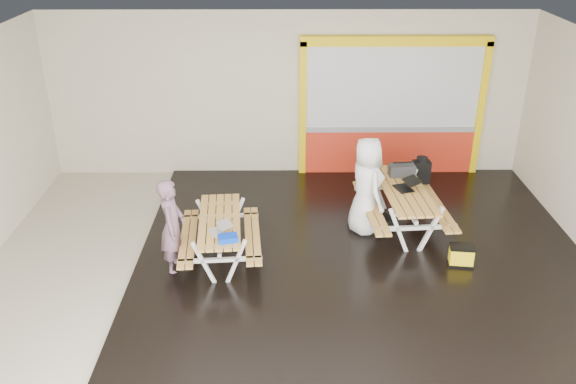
{
  "coord_description": "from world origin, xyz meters",
  "views": [
    {
      "loc": [
        -0.06,
        -8.29,
        5.42
      ],
      "look_at": [
        0.0,
        0.9,
        1.0
      ],
      "focal_mm": 37.78,
      "sensor_mm": 36.0,
      "label": 1
    }
  ],
  "objects_px": {
    "person_right": "(366,187)",
    "toolbox": "(402,170)",
    "backpack": "(421,171)",
    "dark_case": "(382,222)",
    "picnic_table_right": "(403,198)",
    "blue_pouch": "(228,238)",
    "picnic_table_left": "(220,229)",
    "person_left": "(172,227)",
    "fluke_bag": "(461,256)",
    "laptop_right": "(406,186)",
    "laptop_left": "(220,229)"
  },
  "relations": [
    {
      "from": "person_right",
      "to": "toolbox",
      "type": "distance_m",
      "value": 0.93
    },
    {
      "from": "backpack",
      "to": "dark_case",
      "type": "height_order",
      "value": "backpack"
    },
    {
      "from": "picnic_table_right",
      "to": "blue_pouch",
      "type": "xyz_separation_m",
      "value": [
        -2.98,
        -1.67,
        0.16
      ]
    },
    {
      "from": "person_right",
      "to": "dark_case",
      "type": "xyz_separation_m",
      "value": [
        0.33,
        0.09,
        -0.76
      ]
    },
    {
      "from": "picnic_table_left",
      "to": "dark_case",
      "type": "bearing_deg",
      "value": 20.77
    },
    {
      "from": "person_left",
      "to": "blue_pouch",
      "type": "bearing_deg",
      "value": -111.89
    },
    {
      "from": "blue_pouch",
      "to": "picnic_table_left",
      "type": "bearing_deg",
      "value": 106.11
    },
    {
      "from": "picnic_table_left",
      "to": "person_left",
      "type": "height_order",
      "value": "person_left"
    },
    {
      "from": "picnic_table_left",
      "to": "picnic_table_right",
      "type": "relative_size",
      "value": 0.9
    },
    {
      "from": "toolbox",
      "to": "fluke_bag",
      "type": "bearing_deg",
      "value": -68.58
    },
    {
      "from": "picnic_table_left",
      "to": "fluke_bag",
      "type": "bearing_deg",
      "value": -3.61
    },
    {
      "from": "laptop_right",
      "to": "toolbox",
      "type": "distance_m",
      "value": 0.57
    },
    {
      "from": "laptop_right",
      "to": "person_right",
      "type": "bearing_deg",
      "value": -179.5
    },
    {
      "from": "blue_pouch",
      "to": "fluke_bag",
      "type": "distance_m",
      "value": 3.81
    },
    {
      "from": "blue_pouch",
      "to": "backpack",
      "type": "xyz_separation_m",
      "value": [
        3.48,
        2.62,
        -0.04
      ]
    },
    {
      "from": "blue_pouch",
      "to": "laptop_left",
      "type": "bearing_deg",
      "value": 119.27
    },
    {
      "from": "person_left",
      "to": "person_right",
      "type": "xyz_separation_m",
      "value": [
        3.22,
        1.28,
        0.09
      ]
    },
    {
      "from": "person_right",
      "to": "fluke_bag",
      "type": "distance_m",
      "value": 2.0
    },
    {
      "from": "laptop_left",
      "to": "picnic_table_left",
      "type": "bearing_deg",
      "value": 95.85
    },
    {
      "from": "picnic_table_right",
      "to": "laptop_right",
      "type": "bearing_deg",
      "value": -4.16
    },
    {
      "from": "blue_pouch",
      "to": "person_left",
      "type": "bearing_deg",
      "value": 157.63
    },
    {
      "from": "laptop_right",
      "to": "dark_case",
      "type": "bearing_deg",
      "value": 167.68
    },
    {
      "from": "laptop_left",
      "to": "fluke_bag",
      "type": "height_order",
      "value": "laptop_left"
    },
    {
      "from": "person_left",
      "to": "backpack",
      "type": "bearing_deg",
      "value": -62.48
    },
    {
      "from": "toolbox",
      "to": "backpack",
      "type": "distance_m",
      "value": 0.62
    },
    {
      "from": "laptop_left",
      "to": "laptop_right",
      "type": "relative_size",
      "value": 0.86
    },
    {
      "from": "picnic_table_right",
      "to": "toolbox",
      "type": "distance_m",
      "value": 0.65
    },
    {
      "from": "picnic_table_left",
      "to": "person_right",
      "type": "bearing_deg",
      "value": 21.5
    },
    {
      "from": "person_right",
      "to": "blue_pouch",
      "type": "xyz_separation_m",
      "value": [
        -2.31,
        -1.66,
        -0.08
      ]
    },
    {
      "from": "person_left",
      "to": "person_right",
      "type": "distance_m",
      "value": 3.46
    },
    {
      "from": "laptop_left",
      "to": "laptop_right",
      "type": "bearing_deg",
      "value": 23.69
    },
    {
      "from": "person_left",
      "to": "fluke_bag",
      "type": "distance_m",
      "value": 4.68
    },
    {
      "from": "toolbox",
      "to": "dark_case",
      "type": "xyz_separation_m",
      "value": [
        -0.39,
        -0.49,
        -0.82
      ]
    },
    {
      "from": "laptop_right",
      "to": "blue_pouch",
      "type": "bearing_deg",
      "value": -151.11
    },
    {
      "from": "fluke_bag",
      "to": "laptop_right",
      "type": "bearing_deg",
      "value": 120.27
    },
    {
      "from": "picnic_table_left",
      "to": "person_right",
      "type": "distance_m",
      "value": 2.7
    },
    {
      "from": "picnic_table_left",
      "to": "person_left",
      "type": "distance_m",
      "value": 0.8
    },
    {
      "from": "person_left",
      "to": "laptop_left",
      "type": "xyz_separation_m",
      "value": [
        0.76,
        -0.1,
        0.01
      ]
    },
    {
      "from": "picnic_table_right",
      "to": "person_right",
      "type": "relative_size",
      "value": 1.23
    },
    {
      "from": "picnic_table_right",
      "to": "dark_case",
      "type": "bearing_deg",
      "value": 166.94
    },
    {
      "from": "laptop_right",
      "to": "fluke_bag",
      "type": "xyz_separation_m",
      "value": [
        0.72,
        -1.24,
        -0.69
      ]
    },
    {
      "from": "picnic_table_left",
      "to": "laptop_right",
      "type": "height_order",
      "value": "laptop_right"
    },
    {
      "from": "picnic_table_right",
      "to": "laptop_right",
      "type": "xyz_separation_m",
      "value": [
        0.03,
        -0.0,
        0.25
      ]
    },
    {
      "from": "laptop_right",
      "to": "fluke_bag",
      "type": "height_order",
      "value": "laptop_right"
    },
    {
      "from": "person_right",
      "to": "dark_case",
      "type": "bearing_deg",
      "value": -94.49
    },
    {
      "from": "dark_case",
      "to": "picnic_table_right",
      "type": "bearing_deg",
      "value": -13.06
    },
    {
      "from": "laptop_right",
      "to": "laptop_left",
      "type": "bearing_deg",
      "value": -156.31
    },
    {
      "from": "laptop_right",
      "to": "toolbox",
      "type": "xyz_separation_m",
      "value": [
        0.01,
        0.57,
        0.05
      ]
    },
    {
      "from": "person_right",
      "to": "blue_pouch",
      "type": "bearing_deg",
      "value": 106.21
    },
    {
      "from": "picnic_table_right",
      "to": "fluke_bag",
      "type": "height_order",
      "value": "picnic_table_right"
    }
  ]
}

